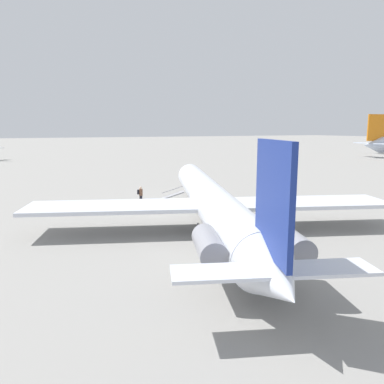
{
  "coord_description": "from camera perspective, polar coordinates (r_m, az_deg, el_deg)",
  "views": [
    {
      "loc": [
        -25.1,
        13.65,
        7.43
      ],
      "look_at": [
        4.32,
        -0.66,
        1.87
      ],
      "focal_mm": 35.0,
      "sensor_mm": 36.0,
      "label": 1
    }
  ],
  "objects": [
    {
      "name": "boarding_stairs",
      "position": [
        37.49,
        -5.32,
        -1.24
      ],
      "size": [
        2.3,
        4.12,
        1.74
      ],
      "rotation": [
        0.0,
        0.0,
        -1.92
      ],
      "color": "#99999E",
      "rests_on": "ground"
    },
    {
      "name": "airplane_main",
      "position": [
        28.07,
        2.88,
        -1.32
      ],
      "size": [
        33.84,
        26.57,
        7.04
      ],
      "rotation": [
        0.0,
        0.0,
        -0.35
      ],
      "color": "silver",
      "rests_on": "ground"
    },
    {
      "name": "ground_plane",
      "position": [
        29.52,
        2.53,
        -4.94
      ],
      "size": [
        600.0,
        600.0,
        0.0
      ],
      "primitive_type": "plane",
      "color": "gray"
    },
    {
      "name": "passenger",
      "position": [
        37.54,
        -7.85,
        -0.3
      ],
      "size": [
        0.43,
        0.57,
        1.74
      ],
      "rotation": [
        0.0,
        0.0,
        -1.92
      ],
      "color": "#23232D",
      "rests_on": "ground"
    }
  ]
}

